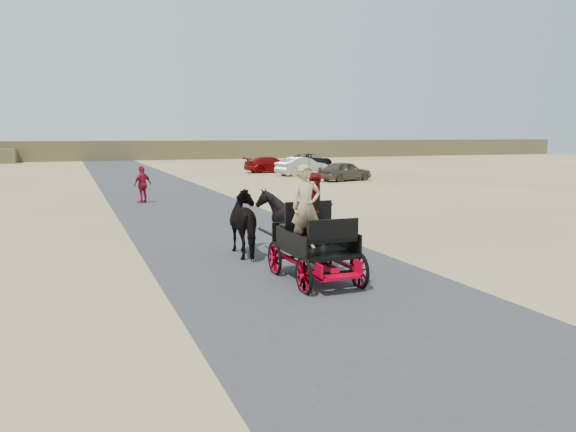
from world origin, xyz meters
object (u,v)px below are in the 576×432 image
object	(u,v)px
horse_right	(288,221)
car_d	(310,161)
horse_left	(249,223)
pedestrian	(142,184)
car_c	(271,165)
car_a	(345,171)
car_b	(302,166)
carriage	(315,264)

from	to	relation	value
horse_right	car_d	bearing A→B (deg)	-114.59
horse_left	pedestrian	distance (m)	12.76
horse_right	car_c	world-z (taller)	horse_right
car_c	car_a	bearing A→B (deg)	-172.82
pedestrian	car_c	world-z (taller)	pedestrian
horse_left	pedestrian	xyz separation A→B (m)	(-1.15, 12.70, 0.02)
horse_left	car_a	bearing A→B (deg)	-123.02
horse_right	car_c	distance (m)	32.49
pedestrian	car_a	size ratio (longest dim) A/B	0.43
horse_right	car_b	world-z (taller)	horse_right
carriage	horse_left	world-z (taller)	horse_left
carriage	car_a	bearing A→B (deg)	61.46
pedestrian	car_d	size ratio (longest dim) A/B	0.35
horse_left	car_d	world-z (taller)	horse_left
horse_right	car_a	distance (m)	24.00
carriage	horse_left	size ratio (longest dim) A/B	1.20
horse_right	car_d	distance (m)	39.07
horse_right	car_d	world-z (taller)	horse_right
pedestrian	car_a	distance (m)	16.55
carriage	horse_left	xyz separation A→B (m)	(-0.55, 3.00, 0.49)
carriage	pedestrian	size ratio (longest dim) A/B	1.39
horse_left	car_c	bearing A→B (deg)	-110.70
horse_right	car_a	size ratio (longest dim) A/B	0.43
carriage	car_b	bearing A→B (deg)	67.66
horse_right	car_d	size ratio (longest dim) A/B	0.34
carriage	horse_right	xyz separation A→B (m)	(0.55, 3.00, 0.49)
car_d	pedestrian	bearing A→B (deg)	113.28
carriage	horse_right	distance (m)	3.09
car_a	car_c	world-z (taller)	car_a
carriage	pedestrian	bearing A→B (deg)	96.17
car_a	car_b	bearing A→B (deg)	-9.51
pedestrian	car_b	bearing A→B (deg)	-171.65
pedestrian	car_c	size ratio (longest dim) A/B	0.38
car_a	horse_right	bearing A→B (deg)	133.43
car_c	car_d	distance (m)	7.47
horse_right	car_b	size ratio (longest dim) A/B	0.39
car_d	horse_left	bearing A→B (deg)	126.28
carriage	horse_right	size ratio (longest dim) A/B	1.41
car_a	car_b	size ratio (longest dim) A/B	0.92
car_a	car_c	bearing A→B (deg)	-5.82
horse_right	car_c	xyz separation A→B (m)	(10.52, 30.74, -0.19)
horse_left	car_a	size ratio (longest dim) A/B	0.51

